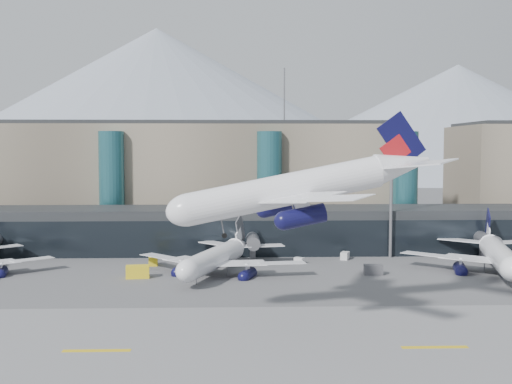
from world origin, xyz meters
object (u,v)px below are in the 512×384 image
lightmast_mid (391,191)px  veh_g (299,260)px  veh_h (138,272)px  jet_parked_mid (220,250)px  jet_parked_right (497,247)px  veh_b (153,261)px  hero_jet (311,178)px  veh_c (373,270)px  veh_d (345,256)px

lightmast_mid → veh_g: 25.56m
veh_g → veh_h: veh_h is taller
lightmast_mid → jet_parked_mid: (-36.63, -15.64, -10.12)m
veh_g → veh_h: bearing=-116.6°
jet_parked_right → veh_g: bearing=90.7°
jet_parked_right → veh_h: size_ratio=9.11×
veh_g → veh_h: 34.17m
jet_parked_mid → veh_g: size_ratio=17.31×
jet_parked_right → veh_b: size_ratio=13.27×
lightmast_mid → jet_parked_mid: 41.09m
hero_jet → veh_h: size_ratio=9.03×
jet_parked_mid → veh_b: size_ratio=12.24×
lightmast_mid → veh_h: bearing=-158.3°
veh_c → veh_g: (-12.68, 12.45, -0.36)m
lightmast_mid → veh_c: bearing=-112.4°
jet_parked_right → veh_c: 25.38m
lightmast_mid → veh_d: lightmast_mid is taller
jet_parked_mid → veh_d: bearing=-44.2°
jet_parked_mid → veh_c: size_ratio=10.29×
jet_parked_mid → hero_jet: bearing=-141.1°
veh_b → hero_jet: bearing=-153.4°
jet_parked_right → veh_g: 38.83m
jet_parked_right → veh_d: jet_parked_right is taller
veh_b → veh_d: veh_b is taller
hero_jet → veh_c: bearing=57.0°
hero_jet → veh_d: 54.39m
veh_c → veh_h: 43.83m
veh_b → veh_h: veh_h is taller
veh_c → veh_d: (-2.48, 16.70, -0.16)m
jet_parked_mid → veh_b: bearing=79.4°
jet_parked_mid → lightmast_mid: bearing=-48.1°
hero_jet → veh_h: (-28.11, 30.90, -18.57)m
veh_c → veh_h: size_ratio=0.82×
veh_b → veh_h: 12.76m
jet_parked_mid → veh_h: bearing=127.0°
veh_d → veh_g: size_ratio=1.36×
hero_jet → veh_b: bearing=114.4°
jet_parked_mid → veh_b: 16.17m
hero_jet → veh_g: bearing=78.9°
veh_b → veh_d: bearing=-87.0°
veh_b → veh_g: 29.92m
hero_jet → veh_g: 48.99m
jet_parked_right → veh_h: jet_parked_right is taller
veh_h → veh_c: bearing=-4.5°
jet_parked_mid → veh_g: bearing=-41.6°
veh_c → veh_g: bearing=138.3°
hero_jet → jet_parked_right: (40.55, 35.99, -15.07)m
jet_parked_right → veh_h: bearing=108.4°
veh_g → veh_b: bearing=-138.3°
hero_jet → veh_h: hero_jet is taller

